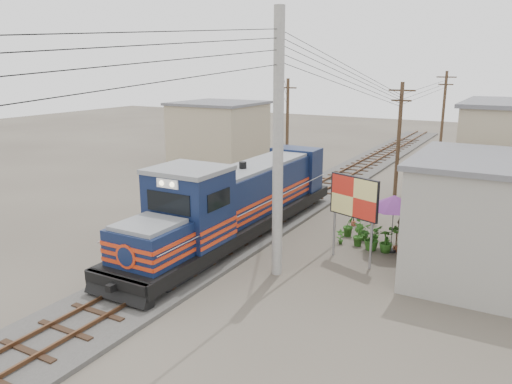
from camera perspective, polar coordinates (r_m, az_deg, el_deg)
The scene contains 14 objects.
ground at distance 22.01m, azimuth -5.24°, elevation -7.00°, with size 120.00×120.00×0.00m, color #473F35.
ballast at distance 30.33m, azimuth 5.46°, elevation -0.84°, with size 3.60×70.00×0.16m, color #595651.
track at distance 30.29m, azimuth 5.46°, elevation -0.51°, with size 1.15×70.00×0.12m.
locomotive at distance 23.24m, azimuth -2.23°, elevation -1.31°, with size 2.91×15.85×3.93m.
utility_pole_main at distance 18.53m, azimuth 2.53°, elevation 5.06°, with size 0.40×0.40×10.00m.
wooden_pole_mid at distance 31.97m, azimuth 16.00°, elevation 6.04°, with size 1.60×0.24×7.00m.
wooden_pole_far at distance 45.55m, azimuth 20.60°, elevation 8.32°, with size 1.60×0.24×7.50m.
wooden_pole_left at distance 38.88m, azimuth 3.61°, elevation 7.94°, with size 1.60×0.24×7.00m.
power_lines at distance 27.97m, azimuth 4.27°, elevation 13.43°, with size 9.65×19.00×3.30m.
shophouse_left at distance 39.73m, azimuth -4.24°, elevation 6.52°, with size 6.30×6.30×5.20m.
billboard at distance 20.58m, azimuth 11.11°, elevation -0.83°, with size 2.25×0.94×3.65m.
market_umbrella at distance 22.23m, azimuth 15.50°, elevation -1.12°, with size 2.52×2.52×2.57m.
vendor at distance 25.24m, azimuth 16.44°, elevation -2.87°, with size 0.57×0.37×1.55m, color black.
plant_nursery at distance 23.28m, azimuth 12.92°, elevation -4.82°, with size 3.33×2.11×1.09m.
Camera 1 is at (11.70, -16.85, 7.98)m, focal length 35.00 mm.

